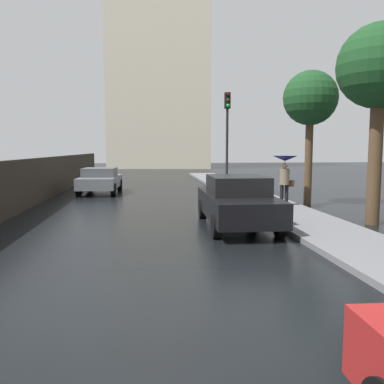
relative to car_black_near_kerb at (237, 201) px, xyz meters
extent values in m
plane|color=black|center=(-2.91, -5.99, -0.76)|extent=(120.00, 120.00, 0.00)
cube|color=black|center=(0.00, 0.01, -0.11)|extent=(1.89, 4.62, 0.66)
cube|color=black|center=(0.00, -0.05, 0.48)|extent=(1.62, 1.98, 0.53)
cylinder|color=black|center=(-0.80, 1.54, -0.44)|extent=(0.23, 0.63, 0.62)
cylinder|color=black|center=(0.86, 1.51, -0.44)|extent=(0.23, 0.63, 0.62)
cylinder|color=black|center=(-0.86, -1.48, -0.44)|extent=(0.23, 0.63, 0.62)
cylinder|color=black|center=(0.80, -1.52, -0.44)|extent=(0.23, 0.63, 0.62)
cube|color=slate|center=(-4.98, 9.49, -0.16)|extent=(1.99, 3.98, 0.56)
cube|color=#494D50|center=(-4.99, 9.37, 0.34)|extent=(1.67, 1.85, 0.44)
cylinder|color=black|center=(-4.23, 8.17, -0.44)|extent=(0.25, 0.65, 0.64)
cylinder|color=black|center=(-5.87, 8.25, -0.44)|extent=(0.25, 0.65, 0.64)
cylinder|color=black|center=(-4.10, 10.73, -0.44)|extent=(0.25, 0.65, 0.64)
cylinder|color=black|center=(-5.74, 10.82, -0.44)|extent=(0.25, 0.65, 0.64)
cylinder|color=black|center=(2.65, 3.24, -0.22)|extent=(0.14, 0.14, 0.79)
cylinder|color=black|center=(2.47, 3.27, -0.22)|extent=(0.14, 0.14, 0.79)
cylinder|color=#726651|center=(2.56, 3.25, 0.47)|extent=(0.37, 0.37, 0.61)
sphere|color=tan|center=(2.56, 3.25, 0.88)|extent=(0.21, 0.21, 0.21)
cube|color=#3F2314|center=(2.82, 3.22, 0.22)|extent=(0.21, 0.13, 0.24)
cylinder|color=#4C4C51|center=(2.56, 3.25, 0.84)|extent=(0.02, 0.02, 0.85)
cone|color=navy|center=(2.56, 3.25, 1.16)|extent=(0.94, 0.94, 0.20)
cylinder|color=black|center=(1.22, 7.67, 1.40)|extent=(0.12, 0.12, 4.04)
cube|color=black|center=(1.22, 7.67, 3.80)|extent=(0.26, 0.26, 0.75)
sphere|color=#360503|center=(1.22, 7.50, 4.05)|extent=(0.17, 0.17, 0.17)
sphere|color=#392405|center=(1.22, 7.50, 3.80)|extent=(0.17, 0.17, 0.17)
sphere|color=green|center=(1.22, 7.50, 3.55)|extent=(0.17, 0.17, 0.17)
cylinder|color=#4C3823|center=(4.16, -0.09, 1.15)|extent=(0.40, 0.40, 3.82)
sphere|color=#19421E|center=(4.16, -0.09, 3.92)|extent=(2.45, 2.45, 2.45)
cylinder|color=#4C3823|center=(3.80, 4.03, 1.00)|extent=(0.30, 0.30, 3.52)
sphere|color=#19421E|center=(3.80, 4.03, 3.51)|extent=(2.13, 2.13, 2.13)
cube|color=beige|center=(-0.84, 38.46, 15.22)|extent=(12.77, 9.70, 31.96)
camera|label=1|loc=(-2.60, -11.47, 1.52)|focal=37.76mm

